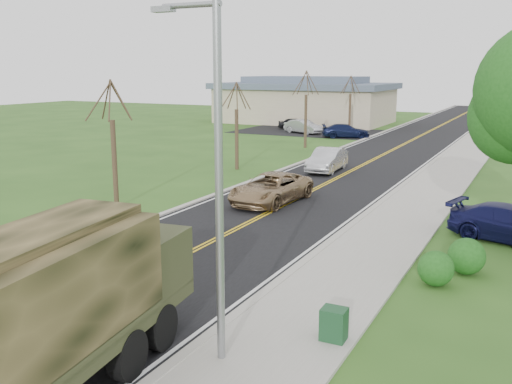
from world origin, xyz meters
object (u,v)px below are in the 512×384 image
Objects in this scene: suv_champagne at (271,188)px; military_truck at (56,297)px; sedan_silver at (327,160)px; utility_box_near at (334,324)px.

military_truck is at bearing -74.14° from suv_champagne.
utility_box_near is at bearing -72.48° from sedan_silver.
suv_champagne is 14.95m from utility_box_near.
suv_champagne is (-3.45, 17.27, -1.31)m from military_truck.
sedan_silver is at bearing 97.97° from suv_champagne.
military_truck reaches higher than suv_champagne.
military_truck is 9.28× the size of utility_box_near.
utility_box_near is (8.36, -22.49, -0.25)m from sedan_silver.
suv_champagne is 1.15× the size of sedan_silver.
suv_champagne is at bearing 120.04° from utility_box_near.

